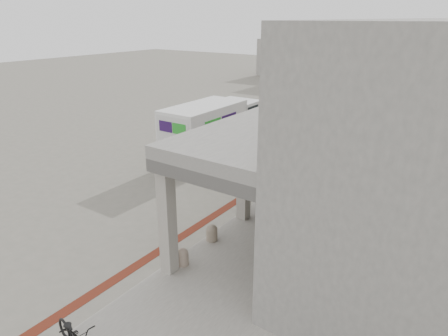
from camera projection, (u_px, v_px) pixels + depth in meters
The scene contains 12 objects.
ground at pixel (191, 210), 15.53m from camera, with size 120.00×120.00×0.00m, color #666358.
bike_lane_stripe at pixel (240, 199), 16.52m from camera, with size 0.35×40.00×0.01m, color #521C10.
sidewalk at pixel (283, 240), 13.37m from camera, with size 4.40×28.00×0.12m, color gray.
transit_building at pixel (418, 127), 14.11m from camera, with size 7.60×17.00×7.00m.
distant_backdrop at pixel (379, 59), 43.59m from camera, with size 28.00×10.00×6.50m.
tree_left at pixel (334, 60), 38.53m from camera, with size 3.20×3.20×4.80m.
tree_mid at pixel (416, 62), 36.32m from camera, with size 3.20×3.20×4.80m.
fedex_truck at pixel (214, 128), 20.96m from camera, with size 2.24×6.95×2.96m.
bench at pixel (294, 238), 12.71m from camera, with size 0.98×2.05×0.47m.
bollard_near at pixel (183, 257), 11.85m from camera, with size 0.36×0.36×0.54m.
bollard_far at pixel (212, 232), 13.15m from camera, with size 0.38×0.38×0.56m.
utility_cabinet at pixel (348, 197), 15.19m from camera, with size 0.45×0.60×0.99m, color slate.
Camera 1 is at (9.04, -10.68, 7.06)m, focal length 32.00 mm.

